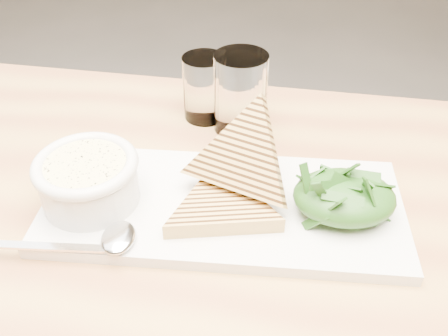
{
  "coord_description": "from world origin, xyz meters",
  "views": [
    {
      "loc": [
        0.16,
        -0.37,
        1.17
      ],
      "look_at": [
        0.14,
        0.09,
        0.81
      ],
      "focal_mm": 40.0,
      "sensor_mm": 36.0,
      "label": 1
    }
  ],
  "objects_px": {
    "glass_near": "(205,88)",
    "glass_far": "(240,93)",
    "platter": "(223,206)",
    "table_top": "(122,255)",
    "soup_bowl": "(89,185)"
  },
  "relations": [
    {
      "from": "platter",
      "to": "glass_far",
      "type": "bearing_deg",
      "value": 84.91
    },
    {
      "from": "soup_bowl",
      "to": "glass_near",
      "type": "xyz_separation_m",
      "value": [
        0.12,
        0.21,
        0.01
      ]
    },
    {
      "from": "platter",
      "to": "glass_far",
      "type": "relative_size",
      "value": 3.64
    },
    {
      "from": "glass_near",
      "to": "glass_far",
      "type": "relative_size",
      "value": 0.84
    },
    {
      "from": "soup_bowl",
      "to": "glass_far",
      "type": "xyz_separation_m",
      "value": [
        0.17,
        0.18,
        0.02
      ]
    },
    {
      "from": "table_top",
      "to": "glass_near",
      "type": "distance_m",
      "value": 0.29
    },
    {
      "from": "table_top",
      "to": "glass_near",
      "type": "bearing_deg",
      "value": 74.3
    },
    {
      "from": "table_top",
      "to": "soup_bowl",
      "type": "xyz_separation_m",
      "value": [
        -0.04,
        0.06,
        0.06
      ]
    },
    {
      "from": "glass_near",
      "to": "glass_far",
      "type": "xyz_separation_m",
      "value": [
        0.05,
        -0.03,
        0.01
      ]
    },
    {
      "from": "glass_near",
      "to": "table_top",
      "type": "bearing_deg",
      "value": -105.7
    },
    {
      "from": "soup_bowl",
      "to": "glass_near",
      "type": "height_order",
      "value": "glass_near"
    },
    {
      "from": "platter",
      "to": "glass_near",
      "type": "height_order",
      "value": "glass_near"
    },
    {
      "from": "soup_bowl",
      "to": "glass_far",
      "type": "height_order",
      "value": "glass_far"
    },
    {
      "from": "platter",
      "to": "glass_near",
      "type": "distance_m",
      "value": 0.22
    },
    {
      "from": "glass_far",
      "to": "table_top",
      "type": "bearing_deg",
      "value": -118.33
    }
  ]
}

